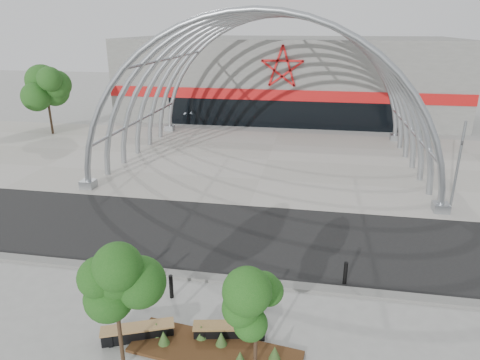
{
  "coord_description": "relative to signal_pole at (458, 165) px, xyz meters",
  "views": [
    {
      "loc": [
        3.22,
        -14.09,
        9.31
      ],
      "look_at": [
        0.0,
        4.0,
        2.6
      ],
      "focal_mm": 32.0,
      "sensor_mm": 36.0,
      "label": 1
    }
  ],
  "objects": [
    {
      "name": "bollard_4",
      "position": [
        -5.92,
        -8.15,
        -2.04
      ],
      "size": [
        0.15,
        0.15,
        0.92
      ],
      "primitive_type": "cylinder",
      "color": "black",
      "rests_on": "ground"
    },
    {
      "name": "bollard_1",
      "position": [
        -13.27,
        -10.08,
        -2.02
      ],
      "size": [
        0.15,
        0.15,
        0.96
      ],
      "primitive_type": "cylinder",
      "color": "black",
      "rests_on": "ground"
    },
    {
      "name": "vault_canopy",
      "position": [
        -10.62,
        7.0,
        -2.49
      ],
      "size": [
        20.8,
        15.8,
        20.36
      ],
      "color": "#989DA2",
      "rests_on": "ground"
    },
    {
      "name": "road",
      "position": [
        -10.62,
        -5.0,
        -2.49
      ],
      "size": [
        140.0,
        7.0,
        0.02
      ],
      "primitive_type": "cube",
      "color": "black",
      "rests_on": "ground"
    },
    {
      "name": "bench_0",
      "position": [
        -12.46,
        -12.4,
        -2.27
      ],
      "size": [
        2.27,
        1.3,
        0.47
      ],
      "color": "black",
      "rests_on": "ground"
    },
    {
      "name": "bollard_2",
      "position": [
        -12.12,
        -10.14,
        -2.04
      ],
      "size": [
        0.15,
        0.15,
        0.92
      ],
      "primitive_type": "cylinder",
      "color": "black",
      "rests_on": "ground"
    },
    {
      "name": "signal_pole",
      "position": [
        0.0,
        0.0,
        0.0
      ],
      "size": [
        0.2,
        0.68,
        4.79
      ],
      "color": "gray",
      "rests_on": "ground"
    },
    {
      "name": "ground",
      "position": [
        -10.62,
        -8.5,
        -2.5
      ],
      "size": [
        140.0,
        140.0,
        0.0
      ],
      "primitive_type": "plane",
      "color": "gray",
      "rests_on": "ground"
    },
    {
      "name": "planting_bed",
      "position": [
        -10.01,
        -12.55,
        -2.37
      ],
      "size": [
        5.34,
        2.26,
        0.55
      ],
      "color": "#3C2310",
      "rests_on": "ground"
    },
    {
      "name": "bg_tree_0",
      "position": [
        -30.62,
        11.5,
        2.13
      ],
      "size": [
        3.0,
        3.0,
        6.45
      ],
      "color": "black",
      "rests_on": "ground"
    },
    {
      "name": "bollard_3",
      "position": [
        -8.86,
        -10.35,
        -2.07
      ],
      "size": [
        0.14,
        0.14,
        0.87
      ],
      "primitive_type": "cylinder",
      "color": "black",
      "rests_on": "ground"
    },
    {
      "name": "bench_1",
      "position": [
        -9.66,
        -11.82,
        -2.27
      ],
      "size": [
        2.32,
        0.91,
        0.48
      ],
      "color": "black",
      "rests_on": "ground"
    },
    {
      "name": "kerb",
      "position": [
        -10.62,
        -8.75,
        -2.44
      ],
      "size": [
        60.0,
        0.5,
        0.12
      ],
      "primitive_type": "cube",
      "color": "#63635F",
      "rests_on": "ground"
    },
    {
      "name": "street_tree_1",
      "position": [
        -8.67,
        -12.93,
        -0.23
      ],
      "size": [
        1.34,
        1.34,
        3.16
      ],
      "color": "#302115",
      "rests_on": "ground"
    },
    {
      "name": "bollard_0",
      "position": [
        -14.23,
        -9.84,
        -2.02
      ],
      "size": [
        0.15,
        0.15,
        0.97
      ],
      "primitive_type": "cylinder",
      "color": "black",
      "rests_on": "ground"
    },
    {
      "name": "forecourt",
      "position": [
        -10.62,
        7.0,
        -2.48
      ],
      "size": [
        60.0,
        17.0,
        0.04
      ],
      "primitive_type": "cube",
      "color": "#A8A398",
      "rests_on": "ground"
    },
    {
      "name": "street_tree_0",
      "position": [
        -12.42,
        -13.58,
        0.11
      ],
      "size": [
        1.6,
        1.6,
        3.64
      ],
      "color": "#2F2013",
      "rests_on": "ground"
    },
    {
      "name": "arena_building",
      "position": [
        -10.62,
        24.95,
        1.49
      ],
      "size": [
        34.0,
        15.24,
        8.0
      ],
      "color": "slate",
      "rests_on": "ground"
    }
  ]
}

